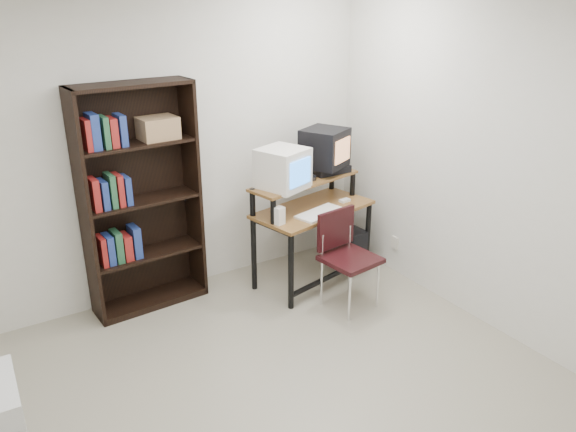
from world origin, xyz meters
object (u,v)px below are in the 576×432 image
computer_desk (312,213)px  crt_tv (325,148)px  crt_monitor (283,169)px  bookshelf (139,198)px  school_chair (345,249)px  pc_tower (345,246)px

computer_desk → crt_tv: (0.25, 0.16, 0.55)m
crt_monitor → bookshelf: bookshelf is taller
bookshelf → crt_tv: bearing=-11.7°
bookshelf → school_chair: bearing=-36.4°
computer_desk → crt_monitor: crt_monitor is taller
crt_tv → crt_monitor: bearing=168.0°
crt_tv → pc_tower: (0.20, -0.11, -1.02)m
computer_desk → bookshelf: 1.55m
crt_tv → school_chair: (-0.26, -0.69, -0.70)m
computer_desk → school_chair: computer_desk is taller
computer_desk → bookshelf: size_ratio=0.63×
pc_tower → school_chair: school_chair is taller
school_chair → crt_tv: bearing=62.0°
computer_desk → school_chair: size_ratio=1.44×
crt_monitor → pc_tower: crt_monitor is taller
crt_tv → bookshelf: size_ratio=0.26×
computer_desk → crt_tv: crt_tv is taller
crt_tv → bookshelf: bookshelf is taller
pc_tower → school_chair: bearing=-132.8°
crt_monitor → school_chair: (0.28, -0.56, -0.62)m
crt_tv → school_chair: size_ratio=0.59×
crt_monitor → pc_tower: 1.20m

